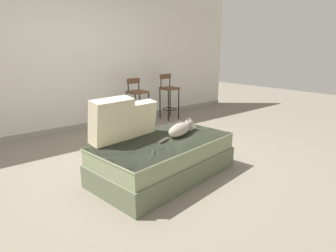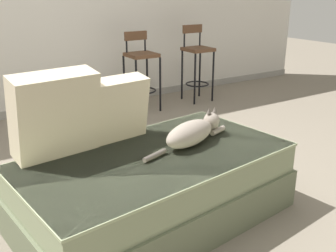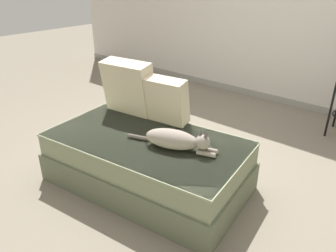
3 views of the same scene
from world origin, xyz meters
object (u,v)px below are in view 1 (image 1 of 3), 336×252
(throw_pillow_middle, at_px, (140,118))
(bar_stool_near_window, at_px, (137,99))
(couch, at_px, (164,158))
(bar_stool_by_doorway, at_px, (169,94))
(throw_pillow_corner, at_px, (112,121))
(cat, at_px, (181,129))

(throw_pillow_middle, relative_size, bar_stool_near_window, 0.46)
(couch, bearing_deg, bar_stool_by_doorway, 48.96)
(throw_pillow_corner, xyz_separation_m, bar_stool_near_window, (1.54, 1.82, -0.17))
(bar_stool_near_window, bearing_deg, couch, -116.29)
(throw_pillow_middle, xyz_separation_m, bar_stool_near_window, (1.13, 1.77, -0.13))
(throw_pillow_corner, relative_size, cat, 0.70)
(throw_pillow_middle, height_order, bar_stool_by_doorway, bar_stool_by_doorway)
(couch, relative_size, bar_stool_near_window, 1.93)
(throw_pillow_middle, bearing_deg, bar_stool_by_doorway, 42.60)
(bar_stool_by_doorway, bearing_deg, throw_pillow_corner, -141.98)
(throw_pillow_corner, distance_m, throw_pillow_middle, 0.41)
(couch, relative_size, bar_stool_by_doorway, 1.85)
(cat, height_order, bar_stool_by_doorway, bar_stool_by_doorway)
(throw_pillow_corner, height_order, bar_stool_by_doorway, throw_pillow_corner)
(cat, height_order, bar_stool_near_window, bar_stool_near_window)
(bar_stool_near_window, distance_m, bar_stool_by_doorway, 0.80)
(couch, height_order, throw_pillow_corner, throw_pillow_corner)
(bar_stool_by_doorway, bearing_deg, couch, -131.04)
(bar_stool_near_window, relative_size, bar_stool_by_doorway, 0.96)
(cat, xyz_separation_m, bar_stool_near_window, (0.76, 2.09, 0.00))
(couch, height_order, bar_stool_near_window, bar_stool_near_window)
(couch, relative_size, throw_pillow_middle, 4.15)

